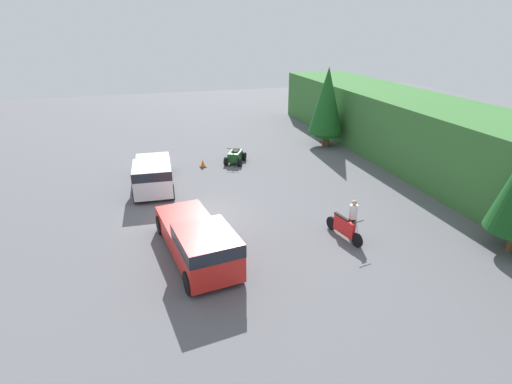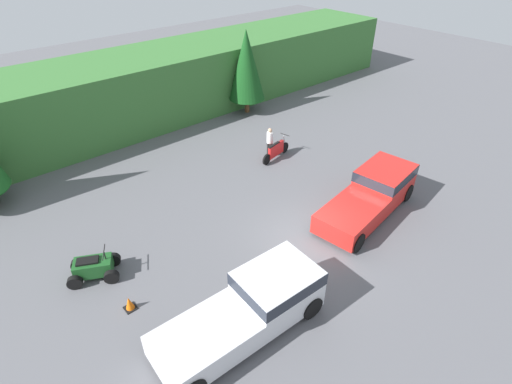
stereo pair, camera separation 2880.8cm
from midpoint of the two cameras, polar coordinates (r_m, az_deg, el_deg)
name	(u,v)px [view 1 (the left image)]	position (r m, az deg, el deg)	size (l,w,h in m)	color
ground_plane	(196,219)	(12.09, 24.70, -37.75)	(80.00, 80.00, 0.00)	#5B5B60
hillside_backdrop	(471,151)	(23.05, 58.33, -9.25)	(44.00, 6.00, 4.26)	#387033
tree_left	(327,100)	(22.79, 32.84, 2.17)	(2.64, 2.64, 6.00)	brown
tree_mid_left	(329,112)	(23.02, 33.02, 0.05)	(2.01, 2.01, 4.56)	brown
pickup_truck_red	(199,240)	(10.45, 44.32, -49.97)	(6.18, 2.96, 1.79)	red
pickup_truck_second	(153,173)	(12.98, 4.81, -22.56)	(5.92, 2.41, 1.79)	silver
dirt_bike	(344,228)	(14.95, 58.19, -30.89)	(2.39, 0.76, 1.20)	black
quad_atv	(235,156)	(17.72, 18.60, -11.80)	(2.21, 1.91, 1.17)	black
rider_person	(353,217)	(15.00, 59.04, -28.56)	(0.37, 0.38, 1.75)	black
traffic_cone	(203,164)	(16.55, 12.25, -14.60)	(0.42, 0.42, 0.55)	black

